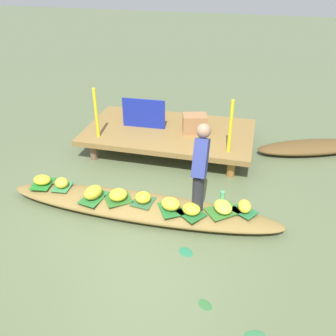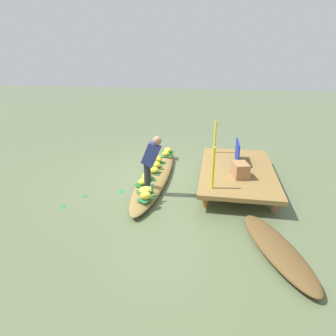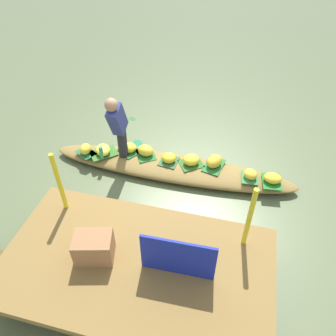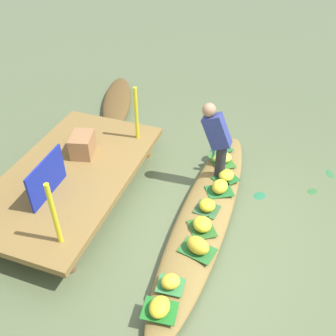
% 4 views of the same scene
% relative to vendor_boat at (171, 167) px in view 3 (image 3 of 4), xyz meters
% --- Properties ---
extents(canal_water, '(40.00, 40.00, 0.00)m').
position_rel_vendor_boat_xyz_m(canal_water, '(0.00, 0.00, -0.11)').
color(canal_water, '#5B6945').
rests_on(canal_water, ground).
extents(dock_platform, '(3.20, 1.80, 0.42)m').
position_rel_vendor_boat_xyz_m(dock_platform, '(-0.09, 2.09, 0.25)').
color(dock_platform, olive).
rests_on(dock_platform, ground).
extents(vendor_boat, '(4.18, 0.72, 0.22)m').
position_rel_vendor_boat_xyz_m(vendor_boat, '(0.00, 0.00, 0.00)').
color(vendor_boat, olive).
rests_on(vendor_boat, ground).
extents(leaf_mat_0, '(0.33, 0.41, 0.01)m').
position_rel_vendor_boat_xyz_m(leaf_mat_0, '(-1.65, 0.06, 0.11)').
color(leaf_mat_0, '#207526').
rests_on(leaf_mat_0, vendor_boat).
extents(banana_bunch_0, '(0.27, 0.23, 0.14)m').
position_rel_vendor_boat_xyz_m(banana_bunch_0, '(-1.65, 0.06, 0.18)').
color(banana_bunch_0, yellow).
rests_on(banana_bunch_0, vendor_boat).
extents(leaf_mat_1, '(0.37, 0.49, 0.01)m').
position_rel_vendor_boat_xyz_m(leaf_mat_1, '(-0.71, -0.10, 0.11)').
color(leaf_mat_1, '#286D2D').
rests_on(leaf_mat_1, vendor_boat).
extents(banana_bunch_1, '(0.32, 0.37, 0.19)m').
position_rel_vendor_boat_xyz_m(banana_bunch_1, '(-0.71, -0.10, 0.21)').
color(banana_bunch_1, gold).
rests_on(banana_bunch_1, vendor_boat).
extents(leaf_mat_2, '(0.33, 0.35, 0.01)m').
position_rel_vendor_boat_xyz_m(leaf_mat_2, '(0.04, -0.02, 0.11)').
color(leaf_mat_2, '#315E35').
rests_on(leaf_mat_2, vendor_boat).
extents(banana_bunch_2, '(0.27, 0.27, 0.15)m').
position_rel_vendor_boat_xyz_m(banana_bunch_2, '(0.04, -0.02, 0.19)').
color(banana_bunch_2, yellow).
rests_on(banana_bunch_2, vendor_boat).
extents(leaf_mat_3, '(0.46, 0.45, 0.01)m').
position_rel_vendor_boat_xyz_m(leaf_mat_3, '(0.78, -0.12, 0.11)').
color(leaf_mat_3, '#22652B').
rests_on(leaf_mat_3, vendor_boat).
extents(banana_bunch_3, '(0.29, 0.27, 0.15)m').
position_rel_vendor_boat_xyz_m(banana_bunch_3, '(0.78, -0.12, 0.19)').
color(banana_bunch_3, yellow).
rests_on(banana_bunch_3, vendor_boat).
extents(leaf_mat_4, '(0.49, 0.47, 0.01)m').
position_rel_vendor_boat_xyz_m(leaf_mat_4, '(-0.33, -0.05, 0.11)').
color(leaf_mat_4, '#2D6225').
rests_on(leaf_mat_4, vendor_boat).
extents(banana_bunch_4, '(0.36, 0.36, 0.17)m').
position_rel_vendor_boat_xyz_m(banana_bunch_4, '(-0.33, -0.05, 0.19)').
color(banana_bunch_4, yellow).
rests_on(banana_bunch_4, vendor_boat).
extents(leaf_mat_5, '(0.41, 0.38, 0.01)m').
position_rel_vendor_boat_xyz_m(leaf_mat_5, '(1.49, 0.11, 0.11)').
color(leaf_mat_5, '#256E3A').
rests_on(leaf_mat_5, vendor_boat).
extents(banana_bunch_5, '(0.23, 0.28, 0.17)m').
position_rel_vendor_boat_xyz_m(banana_bunch_5, '(1.49, 0.11, 0.20)').
color(banana_bunch_5, yellow).
rests_on(banana_bunch_5, vendor_boat).
extents(leaf_mat_6, '(0.55, 0.53, 0.01)m').
position_rel_vendor_boat_xyz_m(leaf_mat_6, '(1.20, 0.04, 0.11)').
color(leaf_mat_6, '#357228').
rests_on(leaf_mat_6, vendor_boat).
extents(banana_bunch_6, '(0.37, 0.40, 0.14)m').
position_rel_vendor_boat_xyz_m(banana_bunch_6, '(1.20, 0.04, 0.18)').
color(banana_bunch_6, yellow).
rests_on(banana_bunch_6, vendor_boat).
extents(leaf_mat_7, '(0.28, 0.33, 0.01)m').
position_rel_vendor_boat_xyz_m(leaf_mat_7, '(-1.31, 0.06, 0.11)').
color(leaf_mat_7, '#367F43').
rests_on(leaf_mat_7, vendor_boat).
extents(banana_bunch_7, '(0.29, 0.30, 0.15)m').
position_rel_vendor_boat_xyz_m(banana_bunch_7, '(-1.31, 0.06, 0.19)').
color(banana_bunch_7, yellow).
rests_on(banana_bunch_7, vendor_boat).
extents(leaf_mat_8, '(0.45, 0.48, 0.01)m').
position_rel_vendor_boat_xyz_m(leaf_mat_8, '(0.47, -0.09, 0.11)').
color(leaf_mat_8, '#22672C').
rests_on(leaf_mat_8, vendor_boat).
extents(banana_bunch_8, '(0.31, 0.27, 0.18)m').
position_rel_vendor_boat_xyz_m(banana_bunch_8, '(0.47, -0.09, 0.20)').
color(banana_bunch_8, yellow).
rests_on(banana_bunch_8, vendor_boat).
extents(vendor_person, '(0.20, 0.47, 1.22)m').
position_rel_vendor_boat_xyz_m(vendor_person, '(0.84, 0.09, 0.80)').
color(vendor_person, '#28282D').
rests_on(vendor_person, vendor_boat).
extents(water_bottle, '(0.06, 0.06, 0.24)m').
position_rel_vendor_boat_xyz_m(water_bottle, '(1.17, 0.18, 0.23)').
color(water_bottle, '#48A96E').
rests_on(water_bottle, vendor_boat).
extents(market_banner, '(0.83, 0.06, 0.57)m').
position_rel_vendor_boat_xyz_m(market_banner, '(-0.59, 2.09, 0.59)').
color(market_banner, '#18289D').
rests_on(market_banner, dock_platform).
extents(railing_post_west, '(0.06, 0.06, 0.92)m').
position_rel_vendor_boat_xyz_m(railing_post_west, '(-1.29, 1.49, 0.77)').
color(railing_post_west, yellow).
rests_on(railing_post_west, dock_platform).
extents(railing_post_east, '(0.06, 0.06, 0.92)m').
position_rel_vendor_boat_xyz_m(railing_post_east, '(1.11, 1.49, 0.77)').
color(railing_post_east, yellow).
rests_on(railing_post_east, dock_platform).
extents(produce_crate, '(0.51, 0.42, 0.34)m').
position_rel_vendor_boat_xyz_m(produce_crate, '(0.40, 2.12, 0.48)').
color(produce_crate, '#9E6E45').
rests_on(produce_crate, dock_platform).
extents(drifting_plant_0, '(0.26, 0.19, 0.01)m').
position_rel_vendor_boat_xyz_m(drifting_plant_0, '(1.75, -1.69, -0.10)').
color(drifting_plant_0, '#31703E').
rests_on(drifting_plant_0, ground).
extents(drifting_plant_1, '(0.26, 0.25, 0.01)m').
position_rel_vendor_boat_xyz_m(drifting_plant_1, '(0.82, -0.67, -0.10)').
color(drifting_plant_1, '#257248').
rests_on(drifting_plant_1, ground).
extents(drifting_plant_2, '(0.22, 0.21, 0.01)m').
position_rel_vendor_boat_xyz_m(drifting_plant_2, '(1.19, -1.43, -0.10)').
color(drifting_plant_2, '#306A33').
rests_on(drifting_plant_2, ground).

